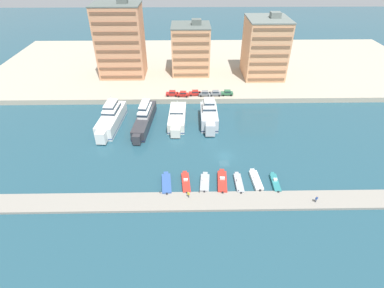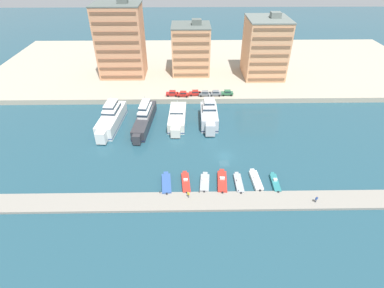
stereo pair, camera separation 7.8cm
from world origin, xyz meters
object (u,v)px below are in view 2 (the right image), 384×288
Objects in this scene: motorboat_white_center_right at (256,180)px; car_red_left at (183,94)px; motorboat_grey_center at (239,183)px; car_grey_center at (215,93)px; motorboat_red_center_left at (222,182)px; pedestrian_mid_deck at (188,194)px; yacht_white_far_left at (111,118)px; yacht_ivory_mid_left at (177,117)px; car_green_center_right at (227,93)px; car_red_far_left at (172,93)px; car_grey_center_left at (205,93)px; yacht_silver_center_left at (209,115)px; yacht_charcoal_left at (145,118)px; car_red_mid_left at (195,93)px; motorboat_blue_far_left at (166,184)px; pedestrian_near_edge at (316,199)px; motorboat_grey_mid_left at (205,183)px; motorboat_teal_mid_right at (275,183)px; motorboat_red_left at (186,183)px.

motorboat_white_center_right is 45.74m from car_red_left.
car_grey_center is at bearing 92.65° from motorboat_grey_center.
motorboat_red_center_left is 4.90× the size of pedestrian_mid_deck.
car_grey_center is at bearing 27.08° from yacht_white_far_left.
motorboat_grey_center reaches higher than motorboat_white_center_right.
yacht_ivory_mid_left is 22.89m from car_green_center_right.
car_red_far_left is at bearing 170.76° from car_red_left.
yacht_silver_center_left is at bearing -88.16° from car_grey_center_left.
motorboat_red_center_left is at bearing -52.04° from yacht_charcoal_left.
car_red_left is 15.42m from car_green_center_right.
motorboat_red_center_left is at bearing -77.41° from car_red_left.
car_red_far_left is at bearing 96.31° from pedestrian_mid_deck.
car_red_left is 11.27m from car_grey_center.
car_red_mid_left is (-3.91, 15.97, 0.06)m from yacht_silver_center_left.
pedestrian_near_edge reaches higher than motorboat_blue_far_left.
car_red_far_left is 7.93m from car_red_mid_left.
pedestrian_near_edge is at bearing -56.94° from car_red_far_left.
motorboat_grey_mid_left is 7.87m from motorboat_grey_center.
yacht_ivory_mid_left reaches higher than motorboat_white_center_right.
motorboat_grey_mid_left is 1.64× the size of car_red_left.
car_grey_center_left is (-14.17, 43.41, 2.33)m from motorboat_teal_mid_right.
motorboat_teal_mid_right is at bearing -31.92° from yacht_white_far_left.
car_red_left is at bearing 120.26° from pedestrian_near_edge.
yacht_charcoal_left is 17.97m from car_red_far_left.
yacht_white_far_left reaches higher than pedestrian_mid_deck.
car_red_mid_left is 2.39× the size of pedestrian_near_edge.
pedestrian_mid_deck is (22.99, -31.42, -1.01)m from yacht_white_far_left.
car_red_far_left is 15.00m from car_grey_center.
motorboat_red_left is 43.55m from car_red_far_left.
yacht_charcoal_left is 1.44× the size of yacht_silver_center_left.
car_grey_center is 4.14m from car_green_center_right.
motorboat_red_center_left is 43.71m from car_green_center_right.
motorboat_white_center_right is 1.85× the size of car_grey_center_left.
pedestrian_mid_deck is (1.60, -47.59, -1.19)m from car_red_left.
yacht_silver_center_left is 3.78× the size of car_green_center_right.
yacht_silver_center_left is at bearing 109.04° from motorboat_white_center_right.
car_grey_center_left reaches higher than pedestrian_near_edge.
car_green_center_right is at bearing 87.23° from motorboat_grey_center.
motorboat_grey_mid_left is at bearing -82.78° from car_red_left.
motorboat_red_center_left reaches higher than motorboat_teal_mid_right.
motorboat_teal_mid_right is 1.68× the size of car_green_center_right.
pedestrian_mid_deck is (-6.50, -32.45, -1.13)m from yacht_silver_center_left.
motorboat_white_center_right is at bearing -63.69° from car_red_far_left.
car_red_left is at bearing 116.83° from motorboat_teal_mid_right.
motorboat_grey_mid_left is 44.71m from car_green_center_right.
car_grey_center_left is at bearing 75.66° from motorboat_blue_far_left.
car_red_left is at bearing -9.24° from car_red_far_left.
car_red_left is (-8.10, 15.15, 0.06)m from yacht_silver_center_left.
motorboat_grey_mid_left is 1.67× the size of car_grey_center.
yacht_charcoal_left is at bearing -144.69° from car_grey_center.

